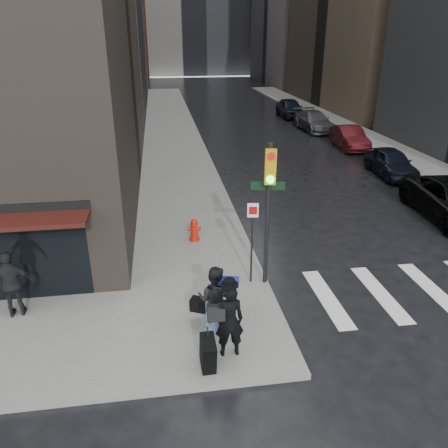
{
  "coord_description": "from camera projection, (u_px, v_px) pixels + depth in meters",
  "views": [
    {
      "loc": [
        -0.92,
        -8.92,
        6.85
      ],
      "look_at": [
        0.95,
        3.66,
        1.3
      ],
      "focal_mm": 35.0,
      "sensor_mm": 36.0,
      "label": 1
    }
  ],
  "objects": [
    {
      "name": "parked_car_2",
      "position": [
        349.0,
        138.0,
        28.18
      ],
      "size": [
        1.78,
        4.35,
        1.4
      ],
      "primitive_type": "imported",
      "rotation": [
        0.0,
        0.0,
        -0.07
      ],
      "color": "#3A0B0E",
      "rests_on": "ground"
    },
    {
      "name": "parked_car_4",
      "position": [
        290.0,
        108.0,
        38.86
      ],
      "size": [
        2.06,
        4.73,
        1.59
      ],
      "primitive_type": "imported",
      "rotation": [
        0.0,
        0.0,
        -0.04
      ],
      "color": "black",
      "rests_on": "ground"
    },
    {
      "name": "man_greycoat",
      "position": [
        12.0,
        284.0,
        10.99
      ],
      "size": [
        1.11,
        0.6,
        1.8
      ],
      "rotation": [
        0.0,
        0.0,
        3.3
      ],
      "color": "black",
      "rests_on": "ground"
    },
    {
      "name": "sidewalk_right",
      "position": [
        329.0,
        120.0,
        37.22
      ],
      "size": [
        3.0,
        50.0,
        0.15
      ],
      "primitive_type": "cube",
      "color": "slate",
      "rests_on": "ground"
    },
    {
      "name": "traffic_light",
      "position": [
        267.0,
        198.0,
        11.72
      ],
      "size": [
        1.02,
        0.53,
        4.12
      ],
      "rotation": [
        0.0,
        0.0,
        -0.16
      ],
      "color": "black",
      "rests_on": "ground"
    },
    {
      "name": "parked_car_3",
      "position": [
        314.0,
        121.0,
        33.52
      ],
      "size": [
        2.23,
        5.02,
        1.43
      ],
      "primitive_type": "imported",
      "rotation": [
        0.0,
        0.0,
        0.05
      ],
      "color": "#3F3F44",
      "rests_on": "ground"
    },
    {
      "name": "fire_hydrant",
      "position": [
        194.0,
        231.0,
        15.31
      ],
      "size": [
        0.46,
        0.35,
        0.8
      ],
      "rotation": [
        0.0,
        0.0,
        -0.18
      ],
      "color": "#B71A0B",
      "rests_on": "ground"
    },
    {
      "name": "sidewalk_left",
      "position": [
        170.0,
        125.0,
        35.4
      ],
      "size": [
        4.0,
        50.0,
        0.15
      ],
      "primitive_type": "cube",
      "color": "slate",
      "rests_on": "ground"
    },
    {
      "name": "parked_car_1",
      "position": [
        391.0,
        162.0,
        22.75
      ],
      "size": [
        1.96,
        4.24,
        1.41
      ],
      "primitive_type": "imported",
      "rotation": [
        0.0,
        0.0,
        -0.07
      ],
      "color": "black",
      "rests_on": "ground"
    },
    {
      "name": "man_overcoat",
      "position": [
        225.0,
        326.0,
        9.54
      ],
      "size": [
        1.02,
        1.02,
        1.99
      ],
      "rotation": [
        0.0,
        0.0,
        3.18
      ],
      "color": "black",
      "rests_on": "ground"
    },
    {
      "name": "man_jeans",
      "position": [
        214.0,
        299.0,
        10.45
      ],
      "size": [
        1.19,
        1.04,
        1.74
      ],
      "rotation": [
        0.0,
        0.0,
        2.72
      ],
      "color": "black",
      "rests_on": "ground"
    },
    {
      "name": "ground",
      "position": [
        208.0,
        331.0,
        10.95
      ],
      "size": [
        140.0,
        140.0,
        0.0
      ],
      "primitive_type": "plane",
      "color": "black",
      "rests_on": "ground"
    }
  ]
}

